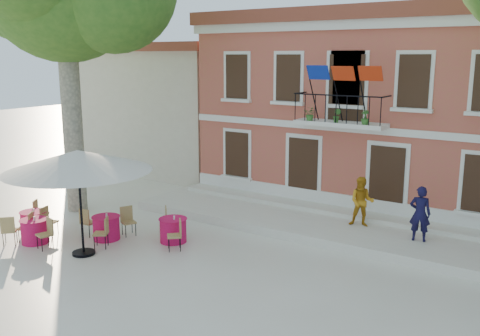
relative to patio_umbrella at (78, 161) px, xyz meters
name	(u,v)px	position (x,y,z in m)	size (l,w,h in m)	color
ground	(196,257)	(2.92, 1.70, -2.84)	(90.00, 90.00, 0.00)	beige
main_building	(384,106)	(4.92, 11.68, 0.95)	(13.50, 9.59, 7.50)	#B94B43
neighbor_west	(184,104)	(-6.58, 12.70, 0.38)	(9.40, 9.40, 6.40)	beige
terrace	(323,225)	(4.92, 6.10, -2.69)	(14.00, 3.40, 0.30)	silver
patio_umbrella	(78,161)	(0.00, 0.00, 0.00)	(4.24, 4.24, 3.15)	black
pedestrian_navy	(420,214)	(8.17, 5.93, -1.68)	(0.62, 0.41, 1.70)	black
pedestrian_orange	(362,202)	(6.18, 6.32, -1.71)	(0.80, 0.62, 1.65)	#C57F17
cafe_table_0	(34,222)	(-2.84, 0.35, -2.42)	(1.46, 1.81, 0.95)	#DF1556
cafe_table_1	(35,230)	(-2.06, -0.18, -2.41)	(1.80, 1.82, 0.95)	#DF1556
cafe_table_3	(106,227)	(-0.43, 1.30, -2.41)	(1.70, 1.87, 0.95)	#DF1556
cafe_table_4	(173,229)	(1.50, 2.32, -2.42)	(1.63, 1.68, 0.95)	#DF1556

